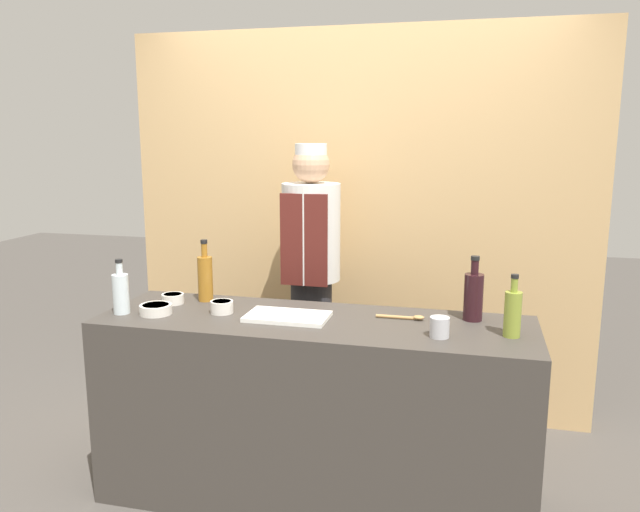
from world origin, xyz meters
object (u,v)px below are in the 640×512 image
(sauce_bowl_brown, at_px, (173,298))
(bottle_wine, at_px, (473,295))
(bottle_oil, at_px, (513,312))
(wooden_spoon, at_px, (406,317))
(sauce_bowl_yellow, at_px, (222,306))
(bottle_amber, at_px, (205,277))
(chef_center, at_px, (311,278))
(sauce_bowl_orange, at_px, (156,309))
(bottle_clear, at_px, (121,292))
(cup_steel, at_px, (440,327))
(cutting_board, at_px, (287,317))

(sauce_bowl_brown, distance_m, bottle_wine, 1.50)
(bottle_oil, height_order, wooden_spoon, bottle_oil)
(sauce_bowl_yellow, xyz_separation_m, bottle_oil, (1.35, -0.03, 0.07))
(sauce_bowl_brown, bearing_deg, sauce_bowl_yellow, -18.32)
(bottle_amber, relative_size, chef_center, 0.19)
(sauce_bowl_brown, bearing_deg, bottle_amber, 33.21)
(sauce_bowl_orange, xyz_separation_m, chef_center, (0.56, 0.81, 0.00))
(sauce_bowl_orange, xyz_separation_m, wooden_spoon, (1.18, 0.20, -0.02))
(bottle_oil, xyz_separation_m, wooden_spoon, (-0.47, 0.14, -0.10))
(chef_center, bearing_deg, bottle_oil, -34.56)
(bottle_clear, distance_m, bottle_amber, 0.44)
(sauce_bowl_yellow, bearing_deg, bottle_oil, -1.45)
(sauce_bowl_brown, xyz_separation_m, chef_center, (0.57, 0.61, -0.00))
(sauce_bowl_brown, bearing_deg, bottle_wine, 2.75)
(bottle_amber, relative_size, cup_steel, 3.65)
(bottle_clear, height_order, bottle_amber, bottle_amber)
(sauce_bowl_yellow, height_order, bottle_amber, bottle_amber)
(bottle_oil, bearing_deg, wooden_spoon, 163.02)
(cutting_board, bearing_deg, bottle_clear, -172.31)
(cutting_board, xyz_separation_m, bottle_clear, (-0.81, -0.11, 0.09))
(bottle_wine, bearing_deg, sauce_bowl_yellow, -171.59)
(bottle_oil, xyz_separation_m, cup_steel, (-0.30, -0.08, -0.06))
(cutting_board, height_order, bottle_wine, bottle_wine)
(sauce_bowl_orange, xyz_separation_m, sauce_bowl_brown, (-0.01, 0.20, 0.00))
(bottle_amber, bearing_deg, sauce_bowl_brown, -146.79)
(sauce_bowl_yellow, height_order, wooden_spoon, sauce_bowl_yellow)
(chef_center, bearing_deg, bottle_clear, -131.08)
(bottle_clear, xyz_separation_m, cup_steel, (1.52, 0.00, -0.06))
(sauce_bowl_orange, relative_size, sauce_bowl_brown, 1.37)
(bottle_amber, xyz_separation_m, wooden_spoon, (1.05, -0.09, -0.12))
(bottle_amber, relative_size, wooden_spoon, 1.42)
(bottle_wine, relative_size, bottle_clear, 1.14)
(bottle_clear, height_order, wooden_spoon, bottle_clear)
(wooden_spoon, bearing_deg, sauce_bowl_orange, -170.30)
(bottle_oil, height_order, bottle_amber, bottle_amber)
(sauce_bowl_yellow, bearing_deg, chef_center, 69.94)
(bottle_amber, distance_m, chef_center, 0.68)
(sauce_bowl_yellow, height_order, chef_center, chef_center)
(cup_steel, bearing_deg, sauce_bowl_yellow, 173.64)
(sauce_bowl_orange, bearing_deg, bottle_wine, 10.23)
(sauce_bowl_yellow, relative_size, cutting_board, 0.29)
(bottle_wine, distance_m, bottle_clear, 1.68)
(chef_center, bearing_deg, sauce_bowl_brown, -133.10)
(cutting_board, bearing_deg, bottle_wine, 12.51)
(bottle_wine, bearing_deg, cutting_board, -167.49)
(bottle_clear, bearing_deg, bottle_amber, 46.79)
(bottle_wine, relative_size, cup_steel, 3.45)
(bottle_clear, distance_m, chef_center, 1.11)
(sauce_bowl_brown, relative_size, bottle_amber, 0.35)
(bottle_amber, xyz_separation_m, cup_steel, (1.22, -0.31, -0.08))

